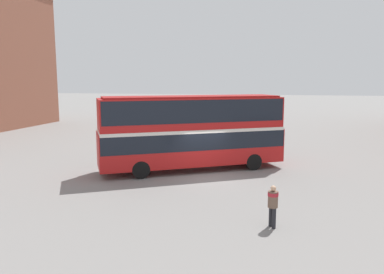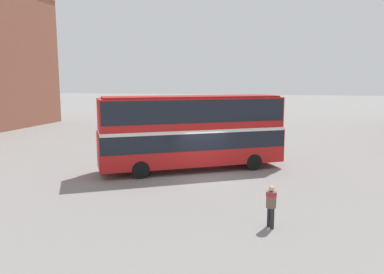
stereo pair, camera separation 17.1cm
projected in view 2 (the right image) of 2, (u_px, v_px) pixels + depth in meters
ground_plane at (206, 178)px, 21.08m from camera, size 240.00×240.00×0.00m
double_decker_bus at (192, 128)px, 22.55m from camera, size 10.97×7.76×4.51m
pedestrian_foreground at (271, 202)px, 13.82m from camera, size 0.54×0.54×1.61m
parked_car_kerb_near at (170, 132)px, 33.41m from camera, size 4.41×2.62×1.63m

